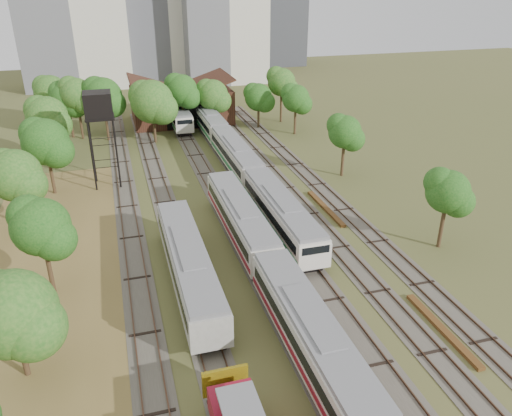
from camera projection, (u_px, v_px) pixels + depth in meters
name	position (u px, v px, depth m)	size (l,w,h in m)	color
ground	(323.00, 331.00, 34.89)	(240.00, 240.00, 0.00)	#475123
dry_grass_patch	(58.00, 308.00, 37.23)	(14.00, 60.00, 0.04)	brown
tracks	(230.00, 195.00, 56.41)	(24.60, 80.00, 0.19)	#4C473D
railcar_red_set	(269.00, 267.00, 39.01)	(2.85, 34.58, 3.52)	black
railcar_green_set	(236.00, 156.00, 62.82)	(2.87, 52.08, 3.54)	black
railcar_rear	(177.00, 114.00, 82.19)	(2.77, 16.08, 3.42)	black
old_grey_coach	(189.00, 264.00, 39.22)	(2.88, 18.00, 3.55)	black
water_tower	(98.00, 108.00, 55.32)	(3.16, 3.16, 10.95)	black
rail_pile_near	(442.00, 329.00, 34.87)	(0.55, 8.26, 0.28)	brown
rail_pile_far	(326.00, 208.00, 52.89)	(0.55, 8.87, 0.29)	brown
maintenance_shed	(181.00, 104.00, 83.75)	(16.45, 11.55, 7.58)	#361B13
tree_band_left	(39.00, 155.00, 51.76)	(8.44, 75.39, 8.80)	#382616
tree_band_far	(172.00, 95.00, 75.12)	(36.64, 10.93, 9.31)	#382616
tree_band_right	(343.00, 129.00, 60.88)	(4.72, 41.27, 7.65)	#382616
tower_far_right	(280.00, 10.00, 133.16)	(12.00, 12.00, 28.00)	#393A3F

